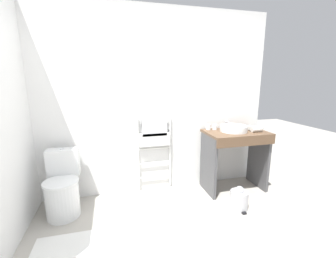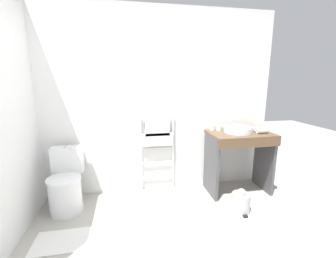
# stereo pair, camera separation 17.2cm
# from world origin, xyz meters

# --- Properties ---
(wall_back) EXTENTS (3.32, 0.12, 2.52)m
(wall_back) POSITION_xyz_m (0.00, 1.47, 1.26)
(wall_back) COLOR white
(wall_back) RESTS_ON ground_plane
(wall_side) EXTENTS (0.12, 2.10, 2.52)m
(wall_side) POSITION_xyz_m (-1.60, 0.71, 1.26)
(wall_side) COLOR white
(wall_side) RESTS_ON ground_plane
(toilet) EXTENTS (0.39, 0.52, 0.76)m
(toilet) POSITION_xyz_m (-1.19, 1.06, 0.31)
(toilet) COLOR white
(toilet) RESTS_ON ground_plane
(towel_radiator) EXTENTS (0.48, 0.06, 1.10)m
(towel_radiator) POSITION_xyz_m (-0.01, 1.36, 0.78)
(towel_radiator) COLOR white
(towel_radiator) RESTS_ON ground_plane
(vanity_counter) EXTENTS (0.85, 0.55, 0.87)m
(vanity_counter) POSITION_xyz_m (1.10, 1.10, 0.58)
(vanity_counter) COLOR brown
(vanity_counter) RESTS_ON ground_plane
(sink_basin) EXTENTS (0.37, 0.37, 0.08)m
(sink_basin) POSITION_xyz_m (1.06, 1.12, 0.91)
(sink_basin) COLOR white
(sink_basin) RESTS_ON vanity_counter
(faucet) EXTENTS (0.02, 0.10, 0.12)m
(faucet) POSITION_xyz_m (1.06, 1.32, 0.95)
(faucet) COLOR silver
(faucet) RESTS_ON vanity_counter
(cup_near_wall) EXTENTS (0.07, 0.07, 0.08)m
(cup_near_wall) POSITION_xyz_m (0.77, 1.31, 0.91)
(cup_near_wall) COLOR white
(cup_near_wall) RESTS_ON vanity_counter
(cup_near_edge) EXTENTS (0.07, 0.07, 0.08)m
(cup_near_edge) POSITION_xyz_m (0.86, 1.28, 0.91)
(cup_near_edge) COLOR white
(cup_near_edge) RESTS_ON vanity_counter
(hair_dryer) EXTENTS (0.19, 0.17, 0.08)m
(hair_dryer) POSITION_xyz_m (1.36, 1.03, 0.91)
(hair_dryer) COLOR white
(hair_dryer) RESTS_ON vanity_counter
(trash_bin) EXTENTS (0.22, 0.25, 0.30)m
(trash_bin) POSITION_xyz_m (0.89, 0.61, 0.13)
(trash_bin) COLOR #B7B7BC
(trash_bin) RESTS_ON ground_plane
(bath_mat) EXTENTS (0.56, 0.36, 0.01)m
(bath_mat) POSITION_xyz_m (-1.11, 0.45, 0.01)
(bath_mat) COLOR silver
(bath_mat) RESTS_ON ground_plane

